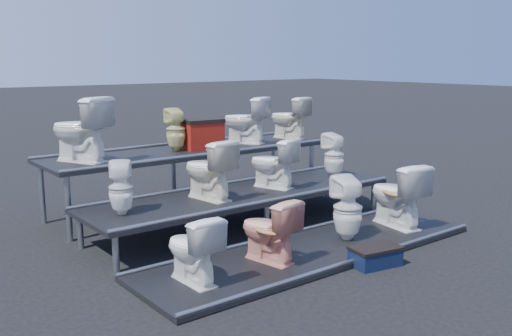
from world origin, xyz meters
TOP-DOWN VIEW (x-y plane):
  - ground at (0.00, 0.00)m, footprint 80.00×80.00m
  - tier_front at (0.00, -1.30)m, footprint 4.20×1.20m
  - tier_mid at (0.00, 0.00)m, footprint 4.20×1.20m
  - tier_back at (0.00, 1.30)m, footprint 4.20×1.20m
  - toilet_0 at (-1.57, -1.30)m, footprint 0.38×0.66m
  - toilet_1 at (-0.64, -1.30)m, footprint 0.48×0.72m
  - toilet_2 at (0.55, -1.30)m, footprint 0.43×0.43m
  - toilet_3 at (1.45, -1.30)m, footprint 0.59×0.87m
  - toilet_4 at (-1.67, 0.00)m, footprint 0.36×0.36m
  - toilet_5 at (-0.53, 0.00)m, footprint 0.50×0.77m
  - toilet_6 at (0.49, 0.00)m, footprint 0.55×0.73m
  - toilet_7 at (1.65, 0.00)m, footprint 0.29×0.30m
  - toilet_8 at (-1.61, 1.30)m, footprint 0.76×0.93m
  - toilet_9 at (-0.22, 1.30)m, footprint 0.31×0.31m
  - toilet_10 at (1.01, 1.30)m, footprint 0.66×0.81m
  - toilet_11 at (1.91, 1.30)m, footprint 0.51×0.73m
  - red_crate at (0.18, 1.25)m, footprint 0.59×0.49m
  - step_stool at (0.26, -1.98)m, footprint 0.55×0.39m

SIDE VIEW (x-z plane):
  - ground at x=0.00m, z-range 0.00..0.00m
  - tier_front at x=0.00m, z-range 0.00..0.06m
  - step_stool at x=0.26m, z-range 0.00..0.18m
  - tier_mid at x=0.00m, z-range 0.00..0.46m
  - toilet_0 at x=-1.57m, z-range 0.06..0.72m
  - toilet_1 at x=-0.64m, z-range 0.06..0.74m
  - tier_back at x=0.00m, z-range 0.00..0.86m
  - toilet_2 at x=0.55m, z-range 0.06..0.82m
  - toilet_3 at x=1.45m, z-range 0.06..0.88m
  - toilet_4 at x=-1.67m, z-range 0.46..1.06m
  - toilet_7 at x=1.65m, z-range 0.46..1.10m
  - toilet_6 at x=0.49m, z-range 0.46..1.12m
  - toilet_5 at x=-0.53m, z-range 0.46..1.20m
  - red_crate at x=0.18m, z-range 0.86..1.25m
  - toilet_9 at x=-0.22m, z-range 0.86..1.47m
  - toilet_11 at x=1.91m, z-range 0.86..1.54m
  - toilet_10 at x=1.01m, z-range 0.86..1.58m
  - toilet_8 at x=-1.61m, z-range 0.86..1.69m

